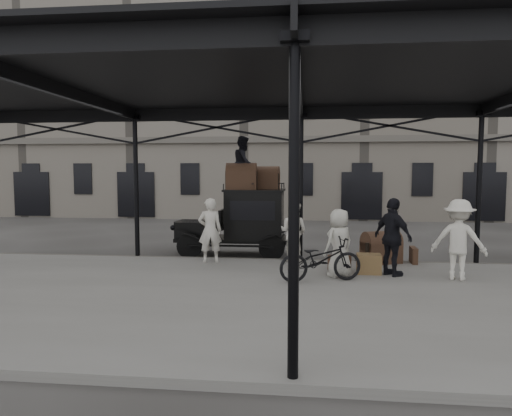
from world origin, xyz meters
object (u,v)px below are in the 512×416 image
(steamer_trunk_roof_near, at_px, (242,178))
(steamer_trunk_platform, at_px, (381,250))
(porter_left, at_px, (210,230))
(bicycle, at_px, (321,259))
(taxi, at_px, (245,219))
(porter_official, at_px, (393,237))

(steamer_trunk_roof_near, relative_size, steamer_trunk_platform, 0.92)
(porter_left, bearing_deg, steamer_trunk_roof_near, -127.85)
(porter_left, height_order, steamer_trunk_roof_near, steamer_trunk_roof_near)
(bicycle, relative_size, steamer_trunk_roof_near, 2.11)
(taxi, relative_size, porter_left, 1.97)
(porter_official, xyz_separation_m, steamer_trunk_platform, (-0.01, 1.62, -0.60))
(taxi, xyz_separation_m, porter_official, (4.11, -3.05, -0.08))
(porter_left, xyz_separation_m, bicycle, (3.08, -1.95, -0.40))
(steamer_trunk_roof_near, bearing_deg, taxi, 69.39)
(bicycle, distance_m, steamer_trunk_roof_near, 4.69)
(porter_official, bearing_deg, bicycle, 76.34)
(porter_official, relative_size, bicycle, 0.97)
(steamer_trunk_platform, bearing_deg, steamer_trunk_roof_near, 140.50)
(porter_official, relative_size, steamer_trunk_platform, 1.89)
(porter_left, bearing_deg, taxi, -127.24)
(taxi, distance_m, steamer_trunk_platform, 4.40)
(porter_official, height_order, steamer_trunk_platform, porter_official)
(steamer_trunk_roof_near, distance_m, steamer_trunk_platform, 4.79)
(porter_official, bearing_deg, porter_left, 39.50)
(steamer_trunk_roof_near, bearing_deg, steamer_trunk_platform, -18.34)
(porter_left, xyz_separation_m, steamer_trunk_platform, (4.87, 0.45, -0.55))
(taxi, bearing_deg, porter_left, -112.22)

